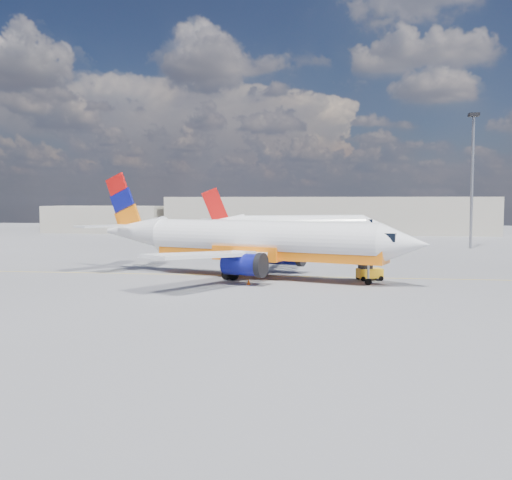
# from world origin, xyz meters

# --- Properties ---
(ground) EXTENTS (240.00, 240.00, 0.00)m
(ground) POSITION_xyz_m (0.00, 0.00, 0.00)
(ground) COLOR #58585D
(ground) RESTS_ON ground
(taxi_line) EXTENTS (70.00, 0.15, 0.01)m
(taxi_line) POSITION_xyz_m (0.00, 3.00, 0.01)
(taxi_line) COLOR yellow
(taxi_line) RESTS_ON ground
(terminal_main) EXTENTS (70.00, 14.00, 8.00)m
(terminal_main) POSITION_xyz_m (5.00, 75.00, 4.00)
(terminal_main) COLOR beige
(terminal_main) RESTS_ON ground
(terminal_annex) EXTENTS (26.00, 10.00, 6.00)m
(terminal_annex) POSITION_xyz_m (-45.00, 72.00, 3.00)
(terminal_annex) COLOR beige
(terminal_annex) RESTS_ON ground
(main_jet) EXTENTS (33.97, 25.78, 10.32)m
(main_jet) POSITION_xyz_m (-1.58, 1.88, 3.44)
(main_jet) COLOR white
(main_jet) RESTS_ON ground
(second_jet) EXTENTS (30.61, 23.20, 9.33)m
(second_jet) POSITION_xyz_m (0.59, 41.70, 3.11)
(second_jet) COLOR white
(second_jet) RESTS_ON ground
(gse_tug) EXTENTS (2.51, 2.00, 1.59)m
(gse_tug) POSITION_xyz_m (9.33, 1.43, 0.75)
(gse_tug) COLOR black
(gse_tug) RESTS_ON ground
(traffic_cone) EXTENTS (0.39, 0.39, 0.55)m
(traffic_cone) POSITION_xyz_m (-1.11, -3.20, 0.27)
(traffic_cone) COLOR white
(traffic_cone) RESTS_ON ground
(floodlight_mast) EXTENTS (1.48, 1.48, 20.31)m
(floodlight_mast) POSITION_xyz_m (26.85, 38.46, 12.17)
(floodlight_mast) COLOR #97979E
(floodlight_mast) RESTS_ON ground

